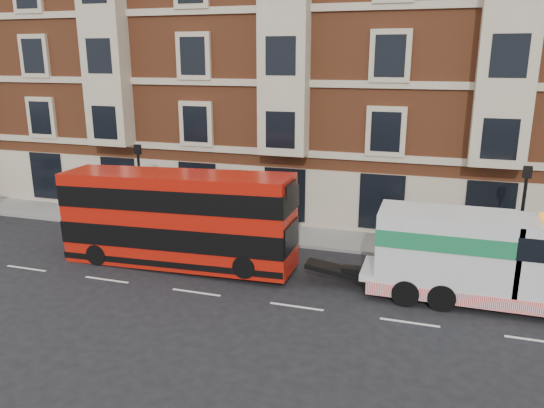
# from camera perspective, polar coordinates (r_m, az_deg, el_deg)

# --- Properties ---
(ground) EXTENTS (120.00, 120.00, 0.00)m
(ground) POSITION_cam_1_polar(r_m,az_deg,el_deg) (20.91, -8.14, -9.41)
(ground) COLOR black
(ground) RESTS_ON ground
(sidewalk) EXTENTS (90.00, 3.00, 0.15)m
(sidewalk) POSITION_cam_1_polar(r_m,az_deg,el_deg) (27.33, -1.41, -2.98)
(sidewalk) COLOR slate
(sidewalk) RESTS_ON ground
(victorian_terrace) EXTENTS (45.00, 12.00, 20.40)m
(victorian_terrace) POSITION_cam_1_polar(r_m,az_deg,el_deg) (33.00, 3.75, 17.79)
(victorian_terrace) COLOR brown
(victorian_terrace) RESTS_ON ground
(lamp_post_west) EXTENTS (0.35, 0.15, 4.35)m
(lamp_post_west) POSITION_cam_1_polar(r_m,az_deg,el_deg) (27.99, -14.04, 2.53)
(lamp_post_west) COLOR black
(lamp_post_west) RESTS_ON sidewalk
(lamp_post_east) EXTENTS (0.35, 0.15, 4.35)m
(lamp_post_east) POSITION_cam_1_polar(r_m,az_deg,el_deg) (24.26, 25.35, -0.51)
(lamp_post_east) COLOR black
(lamp_post_east) RESTS_ON sidewalk
(double_decker_bus) EXTENTS (10.11, 2.32, 4.09)m
(double_decker_bus) POSITION_cam_1_polar(r_m,az_deg,el_deg) (22.91, -10.19, -1.44)
(double_decker_bus) COLOR #B21509
(double_decker_bus) RESTS_ON ground
(tow_truck) EXTENTS (8.10, 2.39, 3.37)m
(tow_truck) POSITION_cam_1_polar(r_m,az_deg,el_deg) (20.64, 21.24, -5.32)
(tow_truck) COLOR silver
(tow_truck) RESTS_ON ground
(pedestrian) EXTENTS (0.65, 0.45, 1.73)m
(pedestrian) POSITION_cam_1_polar(r_m,az_deg,el_deg) (30.88, -17.40, 0.30)
(pedestrian) COLOR #1C1F38
(pedestrian) RESTS_ON sidewalk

